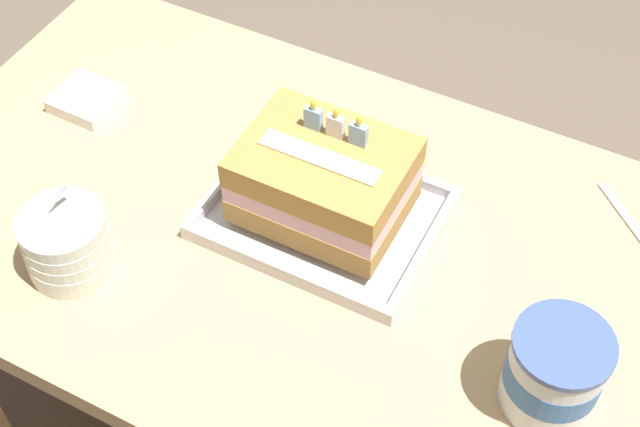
# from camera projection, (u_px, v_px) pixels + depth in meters

# --- Properties ---
(dining_table) EXTENTS (1.15, 0.64, 0.75)m
(dining_table) POSITION_uv_depth(u_px,v_px,m) (317.00, 294.00, 1.24)
(dining_table) COLOR tan
(dining_table) RESTS_ON ground_plane
(foil_tray) EXTENTS (0.29, 0.22, 0.02)m
(foil_tray) POSITION_uv_depth(u_px,v_px,m) (324.00, 216.00, 1.16)
(foil_tray) COLOR silver
(foil_tray) RESTS_ON dining_table
(birthday_cake) EXTENTS (0.20, 0.15, 0.14)m
(birthday_cake) POSITION_uv_depth(u_px,v_px,m) (324.00, 180.00, 1.11)
(birthday_cake) COLOR #B98742
(birthday_cake) RESTS_ON foil_tray
(bowl_stack) EXTENTS (0.11, 0.11, 0.12)m
(bowl_stack) POSITION_uv_depth(u_px,v_px,m) (68.00, 243.00, 1.08)
(bowl_stack) COLOR silver
(bowl_stack) RESTS_ON dining_table
(ice_cream_tub) EXTENTS (0.11, 0.11, 0.12)m
(ice_cream_tub) POSITION_uv_depth(u_px,v_px,m) (554.00, 371.00, 0.95)
(ice_cream_tub) COLOR white
(ice_cream_tub) RESTS_ON dining_table
(napkin_pile) EXTENTS (0.09, 0.08, 0.02)m
(napkin_pile) POSITION_uv_depth(u_px,v_px,m) (87.00, 100.00, 1.29)
(napkin_pile) COLOR white
(napkin_pile) RESTS_ON dining_table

